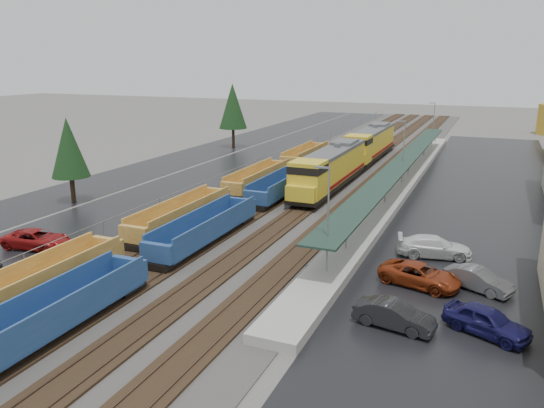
{
  "coord_description": "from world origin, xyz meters",
  "views": [
    {
      "loc": [
        19.2,
        -12.6,
        14.61
      ],
      "look_at": [
        1.05,
        30.41,
        2.0
      ],
      "focal_mm": 35.0,
      "sensor_mm": 36.0,
      "label": 1
    }
  ],
  "objects": [
    {
      "name": "tree_west_far",
      "position": [
        -23.0,
        70.0,
        7.12
      ],
      "size": [
        4.84,
        4.84,
        11.0
      ],
      "color": "#332316",
      "rests_on": "ground"
    },
    {
      "name": "station_platform",
      "position": [
        9.5,
        50.01,
        0.73
      ],
      "size": [
        3.0,
        80.0,
        8.0
      ],
      "color": "#9E9B93",
      "rests_on": "ground"
    },
    {
      "name": "parked_car_west_c",
      "position": [
        -13.93,
        17.24,
        0.76
      ],
      "size": [
        3.34,
        5.8,
        1.52
      ],
      "primitive_type": "imported",
      "rotation": [
        0.0,
        0.0,
        1.73
      ],
      "color": "maroon",
      "rests_on": "ground"
    },
    {
      "name": "ballast_strip",
      "position": [
        0.0,
        60.0,
        0.04
      ],
      "size": [
        20.0,
        160.0,
        0.08
      ],
      "primitive_type": "cube",
      "color": "#302D2B",
      "rests_on": "ground"
    },
    {
      "name": "well_string_blue",
      "position": [
        -2.0,
        23.55,
        1.16
      ],
      "size": [
        2.61,
        82.03,
        2.31
      ],
      "color": "navy",
      "rests_on": "ground"
    },
    {
      "name": "tree_west_near",
      "position": [
        -22.0,
        30.0,
        5.82
      ],
      "size": [
        3.96,
        3.96,
        9.0
      ],
      "color": "#332316",
      "rests_on": "ground"
    },
    {
      "name": "parked_car_east_b",
      "position": [
        15.5,
        21.65,
        0.75
      ],
      "size": [
        3.77,
        5.86,
        1.5
      ],
      "primitive_type": "imported",
      "rotation": [
        0.0,
        0.0,
        1.32
      ],
      "color": "maroon",
      "rests_on": "ground"
    },
    {
      "name": "well_string_yellow",
      "position": [
        -6.0,
        26.23,
        1.16
      ],
      "size": [
        2.6,
        81.64,
        2.3
      ],
      "color": "olive",
      "rests_on": "ground"
    },
    {
      "name": "trackbed",
      "position": [
        -0.0,
        60.0,
        0.16
      ],
      "size": [
        14.6,
        160.0,
        0.22
      ],
      "color": "black",
      "rests_on": "ground"
    },
    {
      "name": "locomotive_trail",
      "position": [
        2.0,
        66.3,
        2.61
      ],
      "size": [
        3.32,
        21.91,
        4.96
      ],
      "color": "black",
      "rests_on": "ground"
    },
    {
      "name": "parked_car_east_c",
      "position": [
        15.77,
        27.68,
        0.81
      ],
      "size": [
        3.31,
        5.9,
        1.61
      ],
      "primitive_type": "imported",
      "rotation": [
        0.0,
        0.0,
        1.77
      ],
      "color": "silver",
      "rests_on": "ground"
    },
    {
      "name": "west_road",
      "position": [
        -25.0,
        60.0,
        0.01
      ],
      "size": [
        9.0,
        160.0,
        0.02
      ],
      "primitive_type": "cube",
      "color": "black",
      "rests_on": "ground"
    },
    {
      "name": "parked_car_east_d",
      "position": [
        19.82,
        16.32,
        0.8
      ],
      "size": [
        3.69,
        5.08,
        1.61
      ],
      "primitive_type": "imported",
      "rotation": [
        0.0,
        0.0,
        1.14
      ],
      "color": "#141245",
      "rests_on": "ground"
    },
    {
      "name": "parked_car_east_a",
      "position": [
        14.98,
        15.14,
        0.75
      ],
      "size": [
        2.32,
        4.76,
        1.5
      ],
      "primitive_type": "imported",
      "rotation": [
        0.0,
        0.0,
        1.4
      ],
      "color": "black",
      "rests_on": "ground"
    },
    {
      "name": "chainlink_fence",
      "position": [
        -9.5,
        58.44,
        1.61
      ],
      "size": [
        0.08,
        160.04,
        2.02
      ],
      "color": "gray",
      "rests_on": "ground"
    },
    {
      "name": "west_parking_lot",
      "position": [
        -15.0,
        60.0,
        0.01
      ],
      "size": [
        10.0,
        160.0,
        0.02
      ],
      "primitive_type": "cube",
      "color": "black",
      "rests_on": "ground"
    },
    {
      "name": "east_commuter_lot",
      "position": [
        19.0,
        50.0,
        0.01
      ],
      "size": [
        16.0,
        100.0,
        0.02
      ],
      "primitive_type": "cube",
      "color": "black",
      "rests_on": "ground"
    },
    {
      "name": "locomotive_lead",
      "position": [
        2.0,
        45.3,
        2.61
      ],
      "size": [
        3.32,
        21.91,
        4.96
      ],
      "color": "black",
      "rests_on": "ground"
    },
    {
      "name": "parked_car_east_e",
      "position": [
        19.13,
        22.41,
        0.73
      ],
      "size": [
        3.28,
        4.68,
        1.46
      ],
      "primitive_type": "imported",
      "rotation": [
        0.0,
        0.0,
        1.14
      ],
      "color": "#545659",
      "rests_on": "ground"
    }
  ]
}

